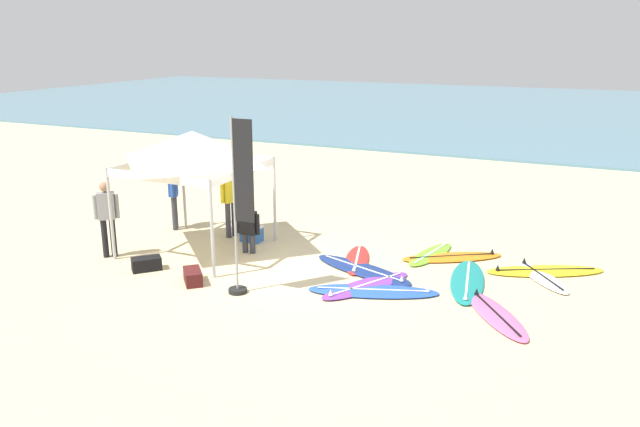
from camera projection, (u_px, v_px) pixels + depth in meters
The scene contains 21 objects.
ground_plane at pixel (290, 268), 13.42m from camera, with size 80.00×80.00×0.00m, color beige.
sea at pixel (513, 109), 41.28m from camera, with size 80.00×36.00×0.10m, color #568499.
canopy_tent at pixel (193, 147), 13.94m from camera, with size 2.73×2.73×2.75m.
surfboard_blue at pixel (374, 291), 12.15m from camera, with size 2.60×1.47×0.19m.
surfboard_teal at pixel (467, 281), 12.63m from camera, with size 1.07×2.51×0.19m.
surfboard_red at pixel (357, 260), 13.84m from camera, with size 1.04×1.96×0.19m.
surfboard_pink at pixel (496, 315), 11.12m from camera, with size 1.67×2.06×0.19m.
surfboard_lime at pixel (431, 254), 14.19m from camera, with size 0.84×1.92×0.19m.
surfboard_white at pixel (542, 277), 12.86m from camera, with size 1.47×1.78×0.19m.
surfboard_orange at pixel (452, 257), 14.00m from camera, with size 2.24×1.76×0.19m.
surfboard_navy at pixel (363, 270), 13.26m from camera, with size 2.58×1.49×0.19m.
surfboard_purple at pixel (366, 286), 12.41m from camera, with size 1.54×2.23×0.19m.
surfboard_yellow at pixel (545, 271), 13.19m from camera, with size 2.50×1.73×0.19m.
person_blue at pixel (173, 191), 15.89m from camera, with size 0.38×0.48×1.71m.
person_grey at pixel (107, 214), 13.86m from camera, with size 0.46×0.39×1.71m.
person_yellow at pixel (230, 197), 15.28m from camera, with size 0.34×0.52×1.71m.
person_black at pixel (248, 225), 14.21m from camera, with size 0.55×0.27×1.20m.
banner_flag at pixel (240, 215), 11.70m from camera, with size 0.60×0.36×3.40m.
gear_bag_near_tent at pixel (147, 264), 13.29m from camera, with size 0.60×0.32×0.28m, color black.
gear_bag_by_pole at pixel (193, 276), 12.60m from camera, with size 0.60×0.32×0.28m, color #4C1919.
cooler_box at pixel (252, 233), 15.13m from camera, with size 0.50×0.36×0.39m.
Camera 1 is at (5.83, -11.18, 4.80)m, focal length 35.51 mm.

